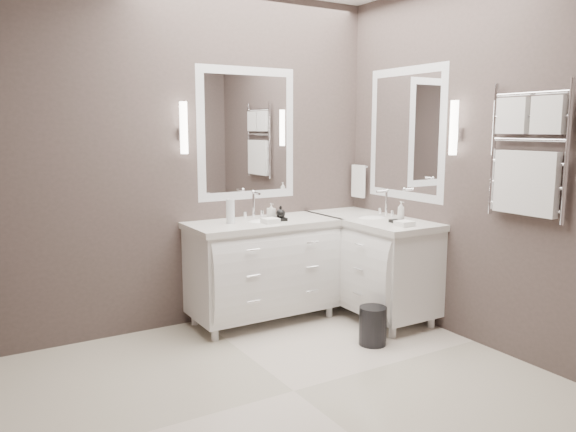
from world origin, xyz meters
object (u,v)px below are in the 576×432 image
vanity_right (371,259)px  vanity_back (263,264)px  towel_ladder (527,160)px  waste_bin (373,326)px

vanity_right → vanity_back: bearing=159.6°
vanity_right → towel_ladder: towel_ladder is taller
towel_ladder → waste_bin: 1.59m
vanity_back → waste_bin: bearing=-63.0°
vanity_back → vanity_right: same height
vanity_right → waste_bin: size_ratio=4.32×
vanity_back → waste_bin: (0.45, -0.88, -0.34)m
towel_ladder → waste_bin: size_ratio=3.13×
waste_bin → vanity_right: bearing=52.6°
towel_ladder → vanity_right: bearing=99.8°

